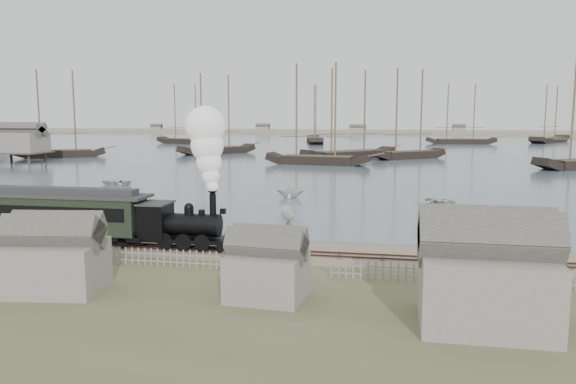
# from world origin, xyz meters

# --- Properties ---
(ground) EXTENTS (600.00, 600.00, 0.00)m
(ground) POSITION_xyz_m (0.00, 0.00, 0.00)
(ground) COLOR gray
(ground) RESTS_ON ground
(harbor_water) EXTENTS (600.00, 336.00, 0.06)m
(harbor_water) POSITION_xyz_m (0.00, 170.00, 0.03)
(harbor_water) COLOR #42525E
(harbor_water) RESTS_ON ground
(rail_track) EXTENTS (120.00, 1.80, 0.16)m
(rail_track) POSITION_xyz_m (0.00, -2.00, 0.04)
(rail_track) COLOR #3A251F
(rail_track) RESTS_ON ground
(picket_fence_west) EXTENTS (19.00, 0.10, 1.20)m
(picket_fence_west) POSITION_xyz_m (-6.50, -7.00, 0.00)
(picket_fence_west) COLOR gray
(picket_fence_west) RESTS_ON ground
(picket_fence_east) EXTENTS (15.00, 0.10, 1.20)m
(picket_fence_east) POSITION_xyz_m (12.50, -7.50, 0.00)
(picket_fence_east) COLOR gray
(picket_fence_east) RESTS_ON ground
(shed_left) EXTENTS (5.00, 4.00, 4.10)m
(shed_left) POSITION_xyz_m (-10.00, -13.00, 0.00)
(shed_left) COLOR gray
(shed_left) RESTS_ON ground
(shed_mid) EXTENTS (4.00, 3.50, 3.60)m
(shed_mid) POSITION_xyz_m (2.00, -12.00, 0.00)
(shed_mid) COLOR gray
(shed_mid) RESTS_ON ground
(shed_right) EXTENTS (6.00, 5.00, 5.10)m
(shed_right) POSITION_xyz_m (13.00, -14.00, 0.00)
(shed_right) COLOR gray
(shed_right) RESTS_ON ground
(far_spit) EXTENTS (500.00, 20.00, 1.80)m
(far_spit) POSITION_xyz_m (0.00, 250.00, 0.00)
(far_spit) COLOR gray
(far_spit) RESTS_ON ground
(locomotive) EXTENTS (8.20, 3.06, 10.22)m
(locomotive) POSITION_xyz_m (-5.15, -2.00, 4.70)
(locomotive) COLOR black
(locomotive) RESTS_ON ground
(passenger_coach) EXTENTS (15.63, 3.01, 3.80)m
(passenger_coach) POSITION_xyz_m (-17.38, -2.00, 2.38)
(passenger_coach) COLOR black
(passenger_coach) RESTS_ON ground
(beached_dinghy) EXTENTS (3.76, 4.35, 0.75)m
(beached_dinghy) POSITION_xyz_m (-3.25, 0.60, 0.38)
(beached_dinghy) COLOR silver
(beached_dinghy) RESTS_ON ground
(rowboat_0) EXTENTS (4.93, 4.47, 0.84)m
(rowboat_0) POSITION_xyz_m (-20.63, 15.41, 0.48)
(rowboat_0) COLOR silver
(rowboat_0) RESTS_ON harbor_water
(rowboat_1) EXTENTS (2.95, 3.36, 1.70)m
(rowboat_1) POSITION_xyz_m (-3.51, 24.56, 0.91)
(rowboat_1) COLOR silver
(rowboat_1) RESTS_ON harbor_water
(rowboat_2) EXTENTS (3.74, 2.24, 1.36)m
(rowboat_2) POSITION_xyz_m (-0.92, 9.42, 0.74)
(rowboat_2) COLOR silver
(rowboat_2) RESTS_ON harbor_water
(rowboat_3) EXTENTS (4.16, 4.43, 0.75)m
(rowboat_3) POSITION_xyz_m (13.89, 22.85, 0.43)
(rowboat_3) COLOR silver
(rowboat_3) RESTS_ON harbor_water
(rowboat_6) EXTENTS (3.29, 4.42, 0.88)m
(rowboat_6) POSITION_xyz_m (-30.01, 32.00, 0.50)
(rowboat_6) COLOR silver
(rowboat_6) RESTS_ON harbor_water
(schooner_0) EXTENTS (19.19, 13.58, 20.00)m
(schooner_0) POSITION_xyz_m (-66.85, 76.27, 10.06)
(schooner_0) COLOR black
(schooner_0) RESTS_ON harbor_water
(schooner_1) EXTENTS (17.13, 18.99, 20.00)m
(schooner_1) POSITION_xyz_m (-35.18, 94.67, 10.06)
(schooner_1) COLOR black
(schooner_1) RESTS_ON harbor_water
(schooner_2) EXTENTS (21.14, 7.72, 20.00)m
(schooner_2) POSITION_xyz_m (-6.33, 69.40, 10.06)
(schooner_2) COLOR black
(schooner_2) RESTS_ON harbor_water
(schooner_3) EXTENTS (16.90, 14.83, 20.00)m
(schooner_3) POSITION_xyz_m (11.96, 87.60, 10.06)
(schooner_3) COLOR black
(schooner_3) RESTS_ON harbor_water
(schooner_6) EXTENTS (22.98, 11.43, 20.00)m
(schooner_6) POSITION_xyz_m (-59.75, 138.09, 10.06)
(schooner_6) COLOR black
(schooner_6) RESTS_ON harbor_water
(schooner_7) EXTENTS (9.77, 23.72, 20.00)m
(schooner_7) POSITION_xyz_m (-18.35, 151.18, 10.06)
(schooner_7) COLOR black
(schooner_7) RESTS_ON harbor_water
(schooner_8) EXTENTS (23.03, 7.78, 20.00)m
(schooner_8) POSITION_xyz_m (30.45, 153.90, 10.06)
(schooner_8) COLOR black
(schooner_8) RESTS_ON harbor_water
(schooner_9) EXTENTS (19.33, 24.79, 20.00)m
(schooner_9) POSITION_xyz_m (62.40, 170.90, 10.06)
(schooner_9) COLOR black
(schooner_9) RESTS_ON harbor_water
(schooner_10) EXTENTS (21.56, 20.71, 20.00)m
(schooner_10) POSITION_xyz_m (-1.26, 86.15, 10.06)
(schooner_10) COLOR black
(schooner_10) RESTS_ON harbor_water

